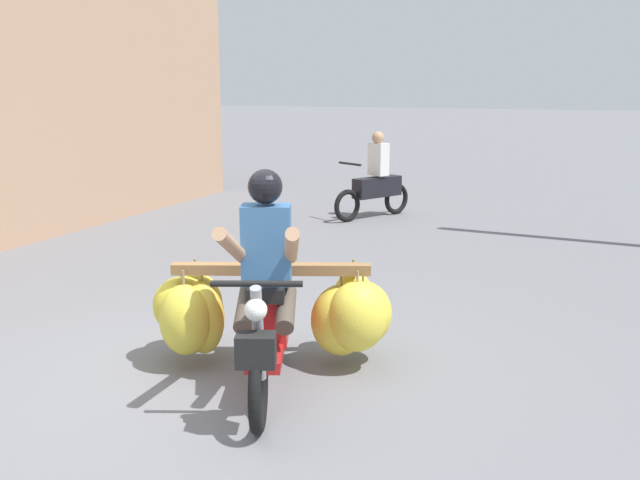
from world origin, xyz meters
The scene contains 3 objects.
ground_plane centered at (0.00, 0.00, 0.00)m, with size 120.00×120.00×0.00m, color slate.
motorbike_main_loaded centered at (0.50, 0.58, 0.48)m, with size 1.92×1.93×1.58m.
motorbike_distant_ahead_left centered at (-0.73, 6.93, 0.57)m, with size 0.89×1.46×1.40m.
Camera 1 is at (2.73, -4.05, 2.15)m, focal length 39.90 mm.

